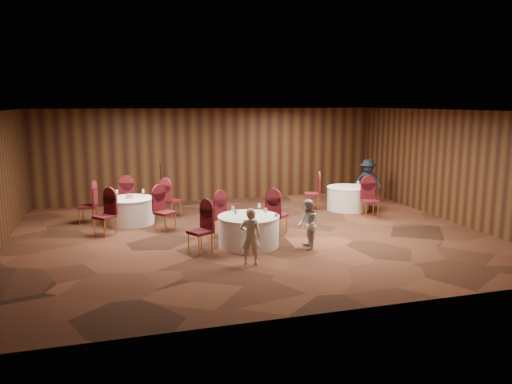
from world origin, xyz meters
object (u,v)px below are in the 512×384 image
object	(u,v)px
table_right	(348,198)
man_c	(368,181)
table_left	(130,211)
mic_stand	(161,195)
table_main	(249,231)
woman_b	(308,224)
woman_a	(250,236)

from	to	relation	value
table_right	man_c	size ratio (longest dim) A/B	0.90
table_left	man_c	distance (m)	7.94
table_right	mic_stand	world-z (taller)	mic_stand
table_right	table_main	bearing A→B (deg)	-143.53
table_right	woman_b	bearing A→B (deg)	-128.15
table_main	woman_b	world-z (taller)	woman_b
table_left	man_c	world-z (taller)	man_c
mic_stand	woman_b	size ratio (longest dim) A/B	1.25
table_right	man_c	distance (m)	1.39
woman_a	man_c	bearing A→B (deg)	-116.53
table_main	man_c	size ratio (longest dim) A/B	0.98
table_main	woman_a	world-z (taller)	woman_a
mic_stand	woman_b	xyz separation A→B (m)	(2.85, -5.58, 0.17)
table_main	table_left	bearing A→B (deg)	130.51
table_left	table_main	bearing A→B (deg)	-49.49
table_left	woman_b	bearing A→B (deg)	-43.35
table_right	woman_b	size ratio (longest dim) A/B	1.15
table_main	woman_a	bearing A→B (deg)	-103.80
table_main	mic_stand	bearing A→B (deg)	107.60
table_right	mic_stand	distance (m)	6.04
table_left	woman_a	xyz separation A→B (m)	(2.31, -4.43, 0.24)
woman_a	mic_stand	bearing A→B (deg)	-58.19
table_left	table_right	distance (m)	6.79
mic_stand	woman_a	world-z (taller)	mic_stand
table_main	woman_a	distance (m)	1.41
table_left	mic_stand	bearing A→B (deg)	60.76
woman_a	woman_b	world-z (taller)	woman_a
woman_a	woman_b	bearing A→B (deg)	-134.40
table_right	man_c	xyz separation A→B (m)	(1.10, 0.76, 0.38)
table_main	woman_a	size ratio (longest dim) A/B	1.20
woman_a	man_c	size ratio (longest dim) A/B	0.82
woman_a	table_right	bearing A→B (deg)	-114.79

